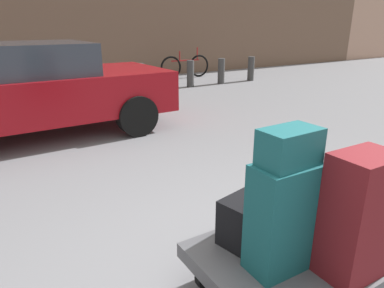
% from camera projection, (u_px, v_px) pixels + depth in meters
% --- Properties ---
extents(luggage_cart, '(1.14, 0.90, 0.34)m').
position_uv_depth(luggage_cart, '(292.00, 261.00, 2.16)').
color(luggage_cart, '#4C4C51').
rests_on(luggage_cart, ground_plane).
extents(suitcase_teal_rear_left, '(0.38, 0.24, 0.64)m').
position_uv_depth(suitcase_teal_rear_left, '(283.00, 218.00, 1.91)').
color(suitcase_teal_rear_left, '#144C51').
rests_on(suitcase_teal_rear_left, luggage_cart).
extents(suitcase_maroon_front_right, '(0.36, 0.26, 0.72)m').
position_uv_depth(suitcase_maroon_front_right, '(358.00, 217.00, 1.85)').
color(suitcase_maroon_front_right, maroon).
rests_on(suitcase_maroon_front_right, luggage_cart).
extents(duffel_bag_black_center, '(0.64, 0.46, 0.30)m').
position_uv_depth(duffel_bag_black_center, '(265.00, 216.00, 2.24)').
color(duffel_bag_black_center, black).
rests_on(duffel_bag_black_center, luggage_cart).
extents(duffel_bag_teal_topmost_pile, '(0.32, 0.20, 0.20)m').
position_uv_depth(duffel_bag_teal_topmost_pile, '(290.00, 147.00, 1.77)').
color(duffel_bag_teal_topmost_pile, '#144C51').
rests_on(duffel_bag_teal_topmost_pile, suitcase_teal_rear_left).
extents(parked_car, '(4.34, 2.00, 1.42)m').
position_uv_depth(parked_car, '(21.00, 89.00, 5.16)').
color(parked_car, maroon).
rests_on(parked_car, ground_plane).
extents(bicycle_leaning, '(1.76, 0.14, 0.96)m').
position_uv_depth(bicycle_leaning, '(185.00, 66.00, 11.26)').
color(bicycle_leaning, black).
rests_on(bicycle_leaning, ground_plane).
extents(bollard_kerb_near, '(0.20, 0.20, 0.73)m').
position_uv_depth(bollard_kerb_near, '(141.00, 78.00, 8.90)').
color(bollard_kerb_near, '#383838').
rests_on(bollard_kerb_near, ground_plane).
extents(bollard_kerb_mid, '(0.20, 0.20, 0.73)m').
position_uv_depth(bollard_kerb_mid, '(190.00, 74.00, 9.63)').
color(bollard_kerb_mid, '#383838').
rests_on(bollard_kerb_mid, ground_plane).
extents(bollard_kerb_far, '(0.20, 0.20, 0.73)m').
position_uv_depth(bollard_kerb_far, '(221.00, 71.00, 10.15)').
color(bollard_kerb_far, '#383838').
rests_on(bollard_kerb_far, ground_plane).
extents(bollard_corner, '(0.20, 0.20, 0.73)m').
position_uv_depth(bollard_corner, '(251.00, 69.00, 10.71)').
color(bollard_corner, '#383838').
rests_on(bollard_corner, ground_plane).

